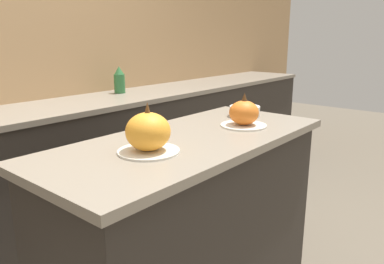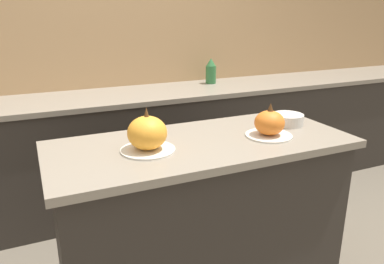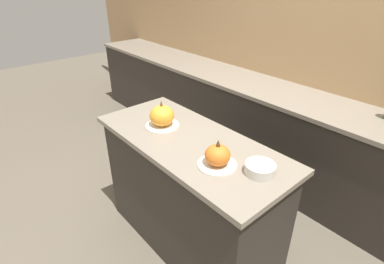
% 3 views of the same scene
% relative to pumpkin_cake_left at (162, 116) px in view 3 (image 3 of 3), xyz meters
% --- Properties ---
extents(ground_plane, '(12.00, 12.00, 0.00)m').
position_rel_pumpkin_cake_left_xyz_m(ground_plane, '(0.26, 0.02, -0.98)').
color(ground_plane, '#665B4C').
extents(wall_back, '(8.00, 0.06, 2.50)m').
position_rel_pumpkin_cake_left_xyz_m(wall_back, '(0.26, 1.55, 0.27)').
color(wall_back, tan).
rests_on(wall_back, ground_plane).
extents(kitchen_island, '(1.39, 0.60, 0.91)m').
position_rel_pumpkin_cake_left_xyz_m(kitchen_island, '(0.26, 0.02, -0.52)').
color(kitchen_island, '#2D2823').
rests_on(kitchen_island, ground_plane).
extents(back_counter, '(6.00, 0.60, 0.89)m').
position_rel_pumpkin_cake_left_xyz_m(back_counter, '(0.26, 1.22, -0.53)').
color(back_counter, '#2D2823').
rests_on(back_counter, ground_plane).
extents(pumpkin_cake_left, '(0.23, 0.23, 0.19)m').
position_rel_pumpkin_cake_left_xyz_m(pumpkin_cake_left, '(0.00, 0.00, 0.00)').
color(pumpkin_cake_left, silver).
rests_on(pumpkin_cake_left, kitchen_island).
extents(pumpkin_cake_right, '(0.22, 0.22, 0.16)m').
position_rel_pumpkin_cake_left_xyz_m(pumpkin_cake_right, '(0.58, -0.05, -0.01)').
color(pumpkin_cake_right, silver).
rests_on(pumpkin_cake_right, kitchen_island).
extents(mixing_bowl, '(0.16, 0.16, 0.06)m').
position_rel_pumpkin_cake_left_xyz_m(mixing_bowl, '(0.78, 0.07, -0.04)').
color(mixing_bowl, beige).
rests_on(mixing_bowl, kitchen_island).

